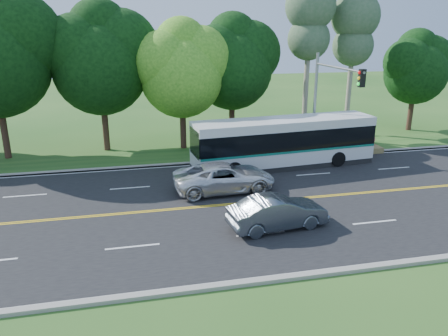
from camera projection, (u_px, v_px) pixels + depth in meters
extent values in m
plane|color=#25541C|center=(250.00, 203.00, 22.41)|extent=(120.00, 120.00, 0.00)
cube|color=black|center=(250.00, 203.00, 22.41)|extent=(60.00, 14.00, 0.02)
cube|color=gray|center=(221.00, 161.00, 29.02)|extent=(60.00, 0.30, 0.15)
cube|color=gray|center=(304.00, 276.00, 15.75)|extent=(60.00, 0.30, 0.15)
cube|color=#25541C|center=(216.00, 154.00, 30.75)|extent=(60.00, 4.00, 0.10)
cube|color=gold|center=(250.00, 203.00, 22.33)|extent=(57.00, 0.10, 0.00)
cube|color=gold|center=(250.00, 202.00, 22.48)|extent=(57.00, 0.10, 0.00)
cube|color=silver|center=(132.00, 247.00, 17.93)|extent=(2.20, 0.12, 0.00)
cube|color=silver|center=(261.00, 234.00, 19.05)|extent=(2.20, 0.12, 0.00)
cube|color=silver|center=(375.00, 222.00, 20.17)|extent=(2.20, 0.12, 0.00)
cube|color=silver|center=(25.00, 196.00, 23.30)|extent=(2.20, 0.12, 0.00)
cube|color=silver|center=(130.00, 188.00, 24.43)|extent=(2.20, 0.12, 0.00)
cube|color=silver|center=(226.00, 181.00, 25.55)|extent=(2.20, 0.12, 0.00)
cube|color=silver|center=(313.00, 174.00, 26.67)|extent=(2.20, 0.12, 0.00)
cube|color=silver|center=(394.00, 168.00, 27.80)|extent=(2.20, 0.12, 0.00)
cube|color=silver|center=(222.00, 163.00, 28.76)|extent=(57.00, 0.12, 0.00)
cube|color=silver|center=(300.00, 273.00, 16.04)|extent=(57.00, 0.12, 0.00)
cylinder|color=#311D16|center=(4.00, 131.00, 29.14)|extent=(0.44, 0.44, 3.96)
sphere|color=black|center=(18.00, 38.00, 27.91)|extent=(5.76, 5.76, 5.76)
cylinder|color=#311D16|center=(105.00, 126.00, 31.46)|extent=(0.44, 0.44, 3.60)
sphere|color=black|center=(100.00, 67.00, 30.18)|extent=(6.60, 6.60, 6.60)
sphere|color=black|center=(121.00, 47.00, 30.35)|extent=(5.28, 5.28, 5.28)
sphere|color=black|center=(79.00, 51.00, 29.36)|extent=(4.95, 4.95, 4.95)
sphere|color=black|center=(99.00, 30.00, 29.80)|extent=(4.29, 4.29, 4.29)
cylinder|color=#311D16|center=(183.00, 127.00, 31.71)|extent=(0.44, 0.44, 3.24)
sphere|color=#33821B|center=(182.00, 77.00, 30.57)|extent=(5.80, 5.80, 5.80)
sphere|color=#33821B|center=(199.00, 59.00, 30.76)|extent=(4.64, 4.64, 4.64)
sphere|color=#33821B|center=(165.00, 62.00, 29.83)|extent=(4.35, 4.35, 4.35)
sphere|color=#33821B|center=(181.00, 44.00, 30.29)|extent=(3.77, 3.77, 3.77)
cylinder|color=#311D16|center=(232.00, 120.00, 33.89)|extent=(0.44, 0.44, 3.42)
sphere|color=black|center=(232.00, 70.00, 32.70)|extent=(6.00, 6.00, 6.00)
sphere|color=black|center=(249.00, 53.00, 32.89)|extent=(4.80, 4.80, 4.80)
sphere|color=black|center=(217.00, 56.00, 31.95)|extent=(4.50, 4.50, 4.50)
sphere|color=black|center=(232.00, 38.00, 32.40)|extent=(3.90, 3.90, 3.90)
cylinder|color=gray|center=(307.00, 76.00, 34.12)|extent=(0.40, 0.40, 9.80)
sphere|color=#3A5B39|center=(309.00, 39.00, 33.25)|extent=(3.23, 3.23, 3.23)
sphere|color=#3A5B39|center=(311.00, 6.00, 32.51)|extent=(3.80, 3.80, 3.80)
cylinder|color=gray|center=(350.00, 79.00, 35.51)|extent=(0.40, 0.40, 9.10)
sphere|color=#3A5B39|center=(353.00, 46.00, 34.71)|extent=(3.23, 3.23, 3.23)
sphere|color=#3A5B39|center=(355.00, 16.00, 34.02)|extent=(3.80, 3.80, 3.80)
cylinder|color=#311D16|center=(410.00, 112.00, 37.68)|extent=(0.44, 0.44, 3.06)
sphere|color=black|center=(416.00, 73.00, 36.64)|extent=(5.20, 5.20, 5.20)
sphere|color=black|center=(427.00, 60.00, 36.83)|extent=(4.16, 4.16, 4.16)
sphere|color=black|center=(408.00, 62.00, 35.96)|extent=(3.90, 3.90, 3.90)
sphere|color=black|center=(417.00, 49.00, 36.42)|extent=(3.38, 3.38, 3.38)
sphere|color=maroon|center=(260.00, 145.00, 30.40)|extent=(1.50, 1.50, 1.50)
sphere|color=maroon|center=(274.00, 144.00, 30.60)|extent=(1.50, 1.50, 1.50)
sphere|color=maroon|center=(287.00, 143.00, 30.81)|extent=(1.50, 1.50, 1.50)
sphere|color=maroon|center=(300.00, 143.00, 31.01)|extent=(1.50, 1.50, 1.50)
sphere|color=maroon|center=(313.00, 142.00, 31.22)|extent=(1.50, 1.50, 1.50)
sphere|color=maroon|center=(326.00, 141.00, 31.42)|extent=(1.50, 1.50, 1.50)
sphere|color=maroon|center=(339.00, 140.00, 31.63)|extent=(1.50, 1.50, 1.50)
sphere|color=maroon|center=(352.00, 140.00, 31.83)|extent=(1.50, 1.50, 1.50)
sphere|color=maroon|center=(364.00, 139.00, 32.03)|extent=(1.50, 1.50, 1.50)
cube|color=brown|center=(357.00, 150.00, 31.26)|extent=(3.50, 1.40, 0.40)
cylinder|color=gray|center=(315.00, 106.00, 29.42)|extent=(0.20, 0.20, 7.00)
cylinder|color=gray|center=(338.00, 68.00, 25.77)|extent=(0.14, 6.00, 0.14)
cube|color=black|center=(362.00, 78.00, 23.26)|extent=(0.32, 0.28, 0.95)
sphere|color=red|center=(360.00, 73.00, 23.14)|extent=(0.18, 0.18, 0.18)
sphere|color=yellow|center=(359.00, 78.00, 23.23)|extent=(0.18, 0.18, 0.18)
sphere|color=#19D833|center=(358.00, 84.00, 23.32)|extent=(0.18, 0.18, 0.18)
cube|color=silver|center=(284.00, 153.00, 28.02)|extent=(11.95, 3.60, 0.97)
cube|color=black|center=(284.00, 137.00, 27.68)|extent=(11.89, 3.64, 1.22)
cube|color=silver|center=(285.00, 123.00, 27.40)|extent=(11.95, 3.60, 0.55)
cube|color=#0B6856|center=(284.00, 147.00, 27.89)|extent=(11.89, 3.65, 0.14)
cube|color=black|center=(195.00, 143.00, 25.95)|extent=(0.28, 2.29, 1.67)
cube|color=#19E54C|center=(195.00, 127.00, 25.66)|extent=(0.19, 1.50, 0.22)
cube|color=black|center=(283.00, 163.00, 28.22)|extent=(11.94, 3.50, 0.34)
cylinder|color=black|center=(234.00, 170.00, 25.97)|extent=(1.00, 0.37, 0.98)
cylinder|color=black|center=(222.00, 159.00, 28.09)|extent=(1.00, 0.37, 0.98)
cylinder|color=black|center=(338.00, 159.00, 28.02)|extent=(1.00, 0.37, 0.98)
cylinder|color=black|center=(319.00, 150.00, 30.14)|extent=(1.00, 0.37, 0.98)
imported|color=#545C66|center=(278.00, 212.00, 19.41)|extent=(4.64, 2.14, 1.47)
imported|color=white|center=(225.00, 177.00, 23.81)|extent=(5.66, 2.82, 1.54)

